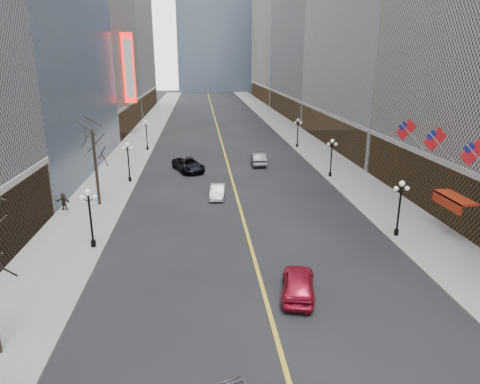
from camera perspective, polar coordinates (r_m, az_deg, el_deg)
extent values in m
cube|color=gray|center=(73.72, 8.61, 6.55)|extent=(6.00, 230.00, 0.15)
cube|color=gray|center=(72.34, -13.60, 6.05)|extent=(6.00, 230.00, 0.15)
cube|color=gold|center=(81.52, -2.77, 7.70)|extent=(0.25, 200.00, 0.02)
cube|color=#4B3932|center=(72.59, 12.48, 8.19)|extent=(2.80, 35.00, 5.00)
cube|color=gray|center=(111.96, 13.13, 22.23)|extent=(26.00, 40.00, 48.00)
cube|color=#4B3932|center=(109.11, 6.43, 11.43)|extent=(2.80, 39.00, 5.00)
cube|color=#ADA28F|center=(154.02, 7.96, 23.66)|extent=(26.00, 46.00, 62.00)
cube|color=#4B3932|center=(151.31, 3.10, 13.13)|extent=(2.80, 45.00, 5.00)
cube|color=#4B3932|center=(89.23, -15.08, 9.65)|extent=(2.80, 29.00, 5.00)
cube|color=#4B3932|center=(122.69, -12.53, 11.78)|extent=(2.80, 37.00, 5.00)
cylinder|color=black|center=(36.47, 20.13, -5.05)|extent=(0.36, 0.36, 0.50)
cylinder|color=black|center=(35.87, 20.42, -2.46)|extent=(0.16, 0.16, 4.00)
sphere|color=white|center=(35.20, 20.81, 1.07)|extent=(0.44, 0.44, 0.44)
sphere|color=white|center=(35.11, 20.08, 0.43)|extent=(0.36, 0.36, 0.36)
sphere|color=white|center=(35.51, 21.39, 0.47)|extent=(0.36, 0.36, 0.36)
cylinder|color=black|center=(52.39, 11.93, 2.33)|extent=(0.36, 0.36, 0.50)
cylinder|color=black|center=(51.97, 12.05, 4.19)|extent=(0.16, 0.16, 4.00)
sphere|color=white|center=(51.52, 12.21, 6.68)|extent=(0.44, 0.44, 0.44)
sphere|color=white|center=(51.46, 11.70, 6.25)|extent=(0.36, 0.36, 0.36)
sphere|color=white|center=(51.72, 12.66, 6.25)|extent=(0.36, 0.36, 0.36)
cylinder|color=black|center=(69.33, 7.62, 6.18)|extent=(0.36, 0.36, 0.50)
cylinder|color=black|center=(69.02, 7.68, 7.61)|extent=(0.16, 0.16, 4.00)
sphere|color=white|center=(68.68, 7.76, 9.50)|extent=(0.44, 0.44, 0.44)
sphere|color=white|center=(68.63, 7.37, 9.17)|extent=(0.36, 0.36, 0.36)
sphere|color=white|center=(68.83, 8.12, 9.17)|extent=(0.36, 0.36, 0.36)
cylinder|color=black|center=(34.06, -18.96, -6.51)|extent=(0.36, 0.36, 0.50)
cylinder|color=black|center=(33.42, -19.25, -3.76)|extent=(0.16, 0.16, 4.00)
sphere|color=white|center=(32.70, -19.65, 0.00)|extent=(0.44, 0.44, 0.44)
sphere|color=white|center=(32.93, -20.33, -0.68)|extent=(0.36, 0.36, 0.36)
sphere|color=white|center=(32.71, -18.81, -0.64)|extent=(0.36, 0.36, 0.36)
cylinder|color=black|center=(50.74, -14.47, 1.67)|extent=(0.36, 0.36, 0.50)
cylinder|color=black|center=(50.32, -14.62, 3.58)|extent=(0.16, 0.16, 4.00)
sphere|color=white|center=(49.84, -14.82, 6.15)|extent=(0.44, 0.44, 0.44)
sphere|color=white|center=(49.99, -15.29, 5.68)|extent=(0.36, 0.36, 0.36)
sphere|color=white|center=(49.84, -14.27, 5.72)|extent=(0.36, 0.36, 0.36)
cylinder|color=black|center=(68.10, -12.23, 5.74)|extent=(0.36, 0.36, 0.50)
cylinder|color=black|center=(67.78, -12.32, 7.19)|extent=(0.16, 0.16, 4.00)
sphere|color=white|center=(67.43, -12.45, 9.11)|extent=(0.44, 0.44, 0.44)
sphere|color=white|center=(67.54, -12.81, 8.76)|extent=(0.36, 0.36, 0.36)
sphere|color=white|center=(67.43, -12.04, 8.79)|extent=(0.36, 0.36, 0.36)
cube|color=red|center=(33.68, 28.68, 4.65)|extent=(1.94, 0.04, 1.94)
cube|color=navy|center=(33.43, 28.27, 5.24)|extent=(0.88, 0.06, 0.88)
cylinder|color=#B2B2B7|center=(38.29, 25.31, 5.41)|extent=(2.49, 0.12, 2.49)
cube|color=red|center=(37.85, 24.58, 6.39)|extent=(1.94, 0.04, 1.94)
cube|color=navy|center=(37.62, 24.18, 6.93)|extent=(0.88, 0.06, 0.88)
cylinder|color=#B2B2B7|center=(42.59, 21.99, 6.87)|extent=(2.49, 0.12, 2.49)
cube|color=red|center=(42.20, 21.29, 7.76)|extent=(1.94, 0.04, 1.94)
cube|color=navy|center=(41.99, 20.91, 8.24)|extent=(0.88, 0.06, 0.88)
cube|color=#992710|center=(37.72, 26.76, -0.62)|extent=(1.40, 4.00, 0.15)
cube|color=#992710|center=(37.49, 25.84, -1.24)|extent=(0.10, 4.00, 0.90)
cube|color=red|center=(81.25, -14.61, 15.65)|extent=(2.00, 0.50, 12.00)
cube|color=white|center=(81.24, -14.58, 15.66)|extent=(1.40, 0.55, 10.00)
cylinder|color=#2D231C|center=(42.66, -18.65, 3.03)|extent=(0.28, 0.28, 7.20)
imported|color=silver|center=(43.76, -3.02, 0.08)|extent=(1.80, 4.13, 1.32)
imported|color=black|center=(54.52, -6.89, 3.64)|extent=(4.75, 6.63, 1.68)
imported|color=maroon|center=(26.34, 7.78, -11.94)|extent=(2.93, 5.08, 1.63)
imported|color=#4F5357|center=(57.48, 2.46, 4.46)|extent=(1.93, 5.11, 1.66)
imported|color=#2C2518|center=(42.89, -22.46, -1.21)|extent=(1.55, 0.90, 1.61)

